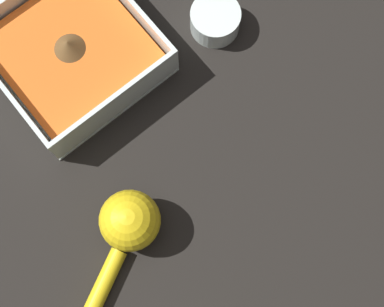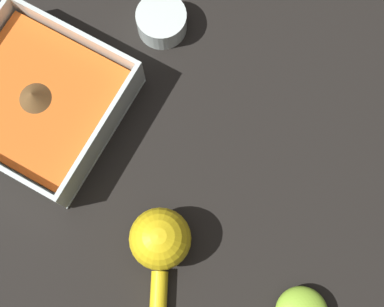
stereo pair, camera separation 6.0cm
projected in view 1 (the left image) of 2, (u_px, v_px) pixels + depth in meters
name	position (u px, v px, depth m)	size (l,w,h in m)	color
ground_plane	(73.00, 75.00, 0.73)	(4.00, 4.00, 0.00)	black
square_dish	(73.00, 54.00, 0.71)	(0.20, 0.20, 0.06)	silver
spice_bowl	(215.00, 20.00, 0.73)	(0.07, 0.07, 0.04)	silver
lemon_squeezer	(127.00, 228.00, 0.65)	(0.18, 0.11, 0.08)	yellow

